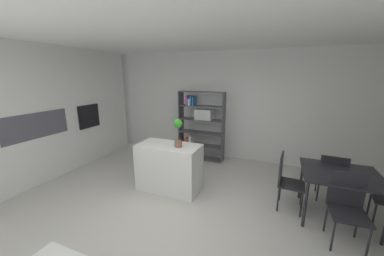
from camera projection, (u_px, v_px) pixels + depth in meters
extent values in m
plane|color=beige|center=(174.00, 216.00, 3.50)|extent=(10.34, 10.34, 0.00)
cube|color=white|center=(169.00, 24.00, 2.82)|extent=(7.51, 5.96, 0.06)
cube|color=silver|center=(223.00, 106.00, 5.81)|extent=(7.51, 0.06, 2.83)
cube|color=silver|center=(24.00, 116.00, 4.40)|extent=(0.67, 5.37, 2.83)
cube|color=#4C4C56|center=(37.00, 126.00, 4.31)|extent=(0.01, 1.30, 0.51)
cube|color=black|center=(89.00, 116.00, 5.45)|extent=(0.04, 0.60, 0.57)
cylinder|color=#B7BABC|center=(87.00, 107.00, 5.41)|extent=(0.02, 0.48, 0.02)
cube|color=silver|center=(169.00, 167.00, 4.26)|extent=(1.21, 0.61, 0.92)
cylinder|color=brown|center=(178.00, 144.00, 4.02)|extent=(0.14, 0.14, 0.12)
cylinder|color=#476633|center=(178.00, 134.00, 3.97)|extent=(0.01, 0.01, 0.26)
sphere|color=#2F8E23|center=(178.00, 123.00, 3.92)|extent=(0.16, 0.16, 0.16)
cube|color=#4C4C51|center=(181.00, 124.00, 5.95)|extent=(0.02, 0.32, 1.81)
cube|color=#4C4C51|center=(223.00, 128.00, 5.52)|extent=(0.02, 0.32, 1.81)
cube|color=#4C4C51|center=(202.00, 92.00, 5.52)|extent=(1.21, 0.32, 0.02)
cube|color=#4C4C51|center=(201.00, 158.00, 5.95)|extent=(1.21, 0.32, 0.02)
cube|color=#4C4C51|center=(201.00, 145.00, 5.86)|extent=(1.16, 0.32, 0.02)
cube|color=#4C4C51|center=(201.00, 132.00, 5.78)|extent=(1.16, 0.32, 0.02)
cube|color=#4C4C51|center=(201.00, 119.00, 5.69)|extent=(1.16, 0.32, 0.02)
cube|color=#4C4C51|center=(202.00, 106.00, 5.61)|extent=(1.16, 0.32, 0.02)
cube|color=gold|center=(188.00, 151.00, 6.06)|extent=(0.03, 0.26, 0.23)
cube|color=#338E4C|center=(190.00, 152.00, 6.04)|extent=(0.06, 0.26, 0.20)
cube|color=gold|center=(192.00, 153.00, 6.03)|extent=(0.05, 0.26, 0.17)
cube|color=orange|center=(187.00, 140.00, 6.00)|extent=(0.03, 0.26, 0.16)
cube|color=red|center=(189.00, 140.00, 5.97)|extent=(0.05, 0.26, 0.18)
cube|color=silver|center=(191.00, 139.00, 5.94)|extent=(0.06, 0.26, 0.23)
cube|color=#8E4793|center=(188.00, 100.00, 5.72)|extent=(0.05, 0.26, 0.25)
cube|color=silver|center=(190.00, 102.00, 5.70)|extent=(0.05, 0.26, 0.17)
cube|color=#2D6BAD|center=(192.00, 100.00, 5.67)|extent=(0.04, 0.26, 0.25)
cube|color=#2D6BAD|center=(194.00, 101.00, 5.65)|extent=(0.03, 0.26, 0.23)
cube|color=#B7BABC|center=(204.00, 114.00, 5.63)|extent=(0.44, 0.28, 0.26)
cube|color=#232328|center=(341.00, 174.00, 3.30)|extent=(1.08, 0.97, 0.03)
cylinder|color=#232328|center=(305.00, 205.00, 3.19)|extent=(0.04, 0.04, 0.74)
cylinder|color=#232328|center=(301.00, 179.00, 3.95)|extent=(0.04, 0.04, 0.74)
cylinder|color=#232328|center=(365.00, 190.00, 3.60)|extent=(0.04, 0.04, 0.74)
cube|color=#232328|center=(292.00, 184.00, 3.62)|extent=(0.44, 0.45, 0.03)
cube|color=#232328|center=(281.00, 168.00, 3.64)|extent=(0.06, 0.42, 0.48)
cylinder|color=#232328|center=(301.00, 205.00, 3.44)|extent=(0.03, 0.03, 0.44)
cylinder|color=#232328|center=(302.00, 194.00, 3.76)|extent=(0.03, 0.03, 0.44)
cylinder|color=#232328|center=(278.00, 199.00, 3.59)|extent=(0.03, 0.03, 0.44)
cylinder|color=#232328|center=(280.00, 189.00, 3.91)|extent=(0.03, 0.03, 0.44)
cube|color=#232328|center=(348.00, 214.00, 2.83)|extent=(0.46, 0.47, 0.03)
cube|color=#232328|center=(347.00, 189.00, 2.96)|extent=(0.44, 0.05, 0.49)
cylinder|color=#232328|center=(333.00, 236.00, 2.77)|extent=(0.03, 0.03, 0.44)
cylinder|color=#232328|center=(369.00, 244.00, 2.65)|extent=(0.03, 0.03, 0.44)
cylinder|color=#232328|center=(326.00, 218.00, 3.13)|extent=(0.03, 0.03, 0.44)
cylinder|color=#232328|center=(357.00, 224.00, 3.01)|extent=(0.03, 0.03, 0.44)
cube|color=#232328|center=(331.00, 174.00, 3.91)|extent=(0.45, 0.47, 0.03)
cube|color=#232328|center=(334.00, 168.00, 3.68)|extent=(0.42, 0.06, 0.39)
cylinder|color=#232328|center=(339.00, 184.00, 4.06)|extent=(0.03, 0.03, 0.47)
cylinder|color=#232328|center=(317.00, 180.00, 4.22)|extent=(0.03, 0.03, 0.47)
cylinder|color=#232328|center=(342.00, 194.00, 3.73)|extent=(0.03, 0.03, 0.47)
cylinder|color=#232328|center=(318.00, 189.00, 3.88)|extent=(0.03, 0.03, 0.47)
cylinder|color=#232328|center=(369.00, 205.00, 3.44)|extent=(0.03, 0.03, 0.45)
cylinder|color=#232328|center=(374.00, 217.00, 3.13)|extent=(0.03, 0.03, 0.45)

